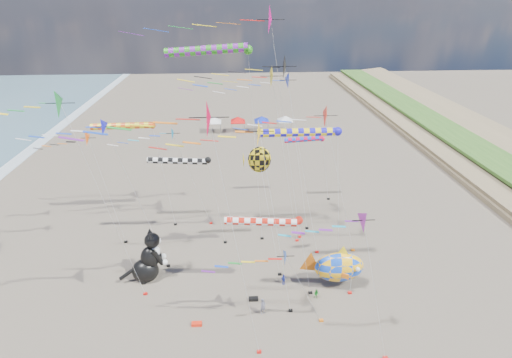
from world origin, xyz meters
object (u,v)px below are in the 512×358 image
Objects in this scene: parked_car at (306,131)px; child_blue at (284,279)px; cat_inflatable at (146,256)px; child_green at (316,294)px; person_adult at (263,306)px; fish_inflatable at (339,267)px.

child_blue is at bearing 165.53° from parked_car.
cat_inflatable reaches higher than child_blue.
cat_inflatable is 17.10m from child_green.
child_green is at bearing 169.30° from parked_car.
parked_car is at bearing 106.46° from child_green.
person_adult is at bearing -137.33° from child_green.
fish_inflatable is 5.60m from child_blue.
fish_inflatable is at bearing -23.05° from cat_inflatable.
fish_inflatable is 5.62× the size of child_blue.
person_adult is (-7.60, -3.09, -1.65)m from fish_inflatable.
person_adult reaches higher than child_blue.
person_adult reaches higher than parked_car.
fish_inflatable is at bearing 57.28° from child_green.
child_green is 50.13m from parked_car.
parked_car reaches higher than child_green.
child_green is (5.26, 1.63, -0.31)m from person_adult.
child_blue is 0.34× the size of parked_car.
cat_inflatable is 4.79× the size of child_blue.
parked_car reaches higher than child_blue.
child_blue is (-2.86, 2.27, 0.07)m from child_green.
fish_inflatable is at bearing 171.77° from parked_car.
person_adult is at bearing -42.06° from cat_inflatable.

